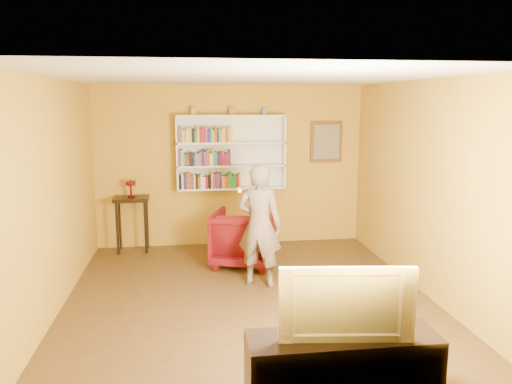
# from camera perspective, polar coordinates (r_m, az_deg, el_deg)

# --- Properties ---
(room_shell) EXTENTS (5.30, 5.80, 2.88)m
(room_shell) POSITION_cam_1_polar(r_m,az_deg,el_deg) (6.08, -0.89, -3.11)
(room_shell) COLOR #412D15
(room_shell) RESTS_ON ground
(bookshelf) EXTENTS (1.80, 0.29, 1.23)m
(bookshelf) POSITION_cam_1_polar(r_m,az_deg,el_deg) (8.35, -2.90, 4.55)
(bookshelf) COLOR white
(bookshelf) RESTS_ON room_shell
(books_row_lower) EXTENTS (1.00, 0.19, 0.27)m
(books_row_lower) POSITION_cam_1_polar(r_m,az_deg,el_deg) (8.28, -5.34, 1.24)
(books_row_lower) COLOR black
(books_row_lower) RESTS_ON bookshelf
(books_row_middle) EXTENTS (0.84, 0.19, 0.27)m
(books_row_middle) POSITION_cam_1_polar(r_m,az_deg,el_deg) (8.23, -5.90, 3.83)
(books_row_middle) COLOR #652777
(books_row_middle) RESTS_ON bookshelf
(books_row_upper) EXTENTS (0.88, 0.19, 0.26)m
(books_row_upper) POSITION_cam_1_polar(r_m,az_deg,el_deg) (8.20, -5.76, 6.49)
(books_row_upper) COLOR brown
(books_row_upper) RESTS_ON bookshelf
(ornament_left) EXTENTS (0.08, 0.08, 0.11)m
(ornament_left) POSITION_cam_1_polar(r_m,az_deg,el_deg) (8.22, -7.13, 9.12)
(ornament_left) COLOR #C06C36
(ornament_left) RESTS_ON bookshelf
(ornament_centre) EXTENTS (0.09, 0.09, 0.12)m
(ornament_centre) POSITION_cam_1_polar(r_m,az_deg,el_deg) (8.25, -2.79, 9.22)
(ornament_centre) COLOR #964032
(ornament_centre) RESTS_ON bookshelf
(ornament_right) EXTENTS (0.08, 0.08, 0.11)m
(ornament_right) POSITION_cam_1_polar(r_m,az_deg,el_deg) (8.32, 0.97, 9.20)
(ornament_right) COLOR slate
(ornament_right) RESTS_ON bookshelf
(framed_painting) EXTENTS (0.55, 0.05, 0.70)m
(framed_painting) POSITION_cam_1_polar(r_m,az_deg,el_deg) (8.68, 8.03, 5.71)
(framed_painting) COLOR #503116
(framed_painting) RESTS_ON room_shell
(console_table) EXTENTS (0.56, 0.42, 0.91)m
(console_table) POSITION_cam_1_polar(r_m,az_deg,el_deg) (8.34, -14.02, -1.60)
(console_table) COLOR black
(console_table) RESTS_ON ground
(ruby_lustre) EXTENTS (0.17, 0.17, 0.28)m
(ruby_lustre) POSITION_cam_1_polar(r_m,az_deg,el_deg) (8.28, -14.13, 0.81)
(ruby_lustre) COLOR maroon
(ruby_lustre) RESTS_ON console_table
(armchair) EXTENTS (1.12, 1.14, 0.83)m
(armchair) POSITION_cam_1_polar(r_m,az_deg,el_deg) (7.49, -1.38, -5.28)
(armchair) COLOR #46050C
(armchair) RESTS_ON ground
(person) EXTENTS (0.71, 0.60, 1.64)m
(person) POSITION_cam_1_polar(r_m,az_deg,el_deg) (6.57, 0.40, -3.83)
(person) COLOR #6A594E
(person) RESTS_ON ground
(game_remote) EXTENTS (0.04, 0.15, 0.04)m
(game_remote) POSITION_cam_1_polar(r_m,az_deg,el_deg) (6.13, -1.94, 0.24)
(game_remote) COLOR white
(game_remote) RESTS_ON person
(tv_cabinet) EXTENTS (1.57, 0.47, 0.56)m
(tv_cabinet) POSITION_cam_1_polar(r_m,az_deg,el_deg) (4.37, 9.83, -19.17)
(tv_cabinet) COLOR black
(tv_cabinet) RESTS_ON ground
(television) EXTENTS (1.08, 0.27, 0.61)m
(television) POSITION_cam_1_polar(r_m,az_deg,el_deg) (4.12, 10.09, -12.03)
(television) COLOR black
(television) RESTS_ON tv_cabinet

